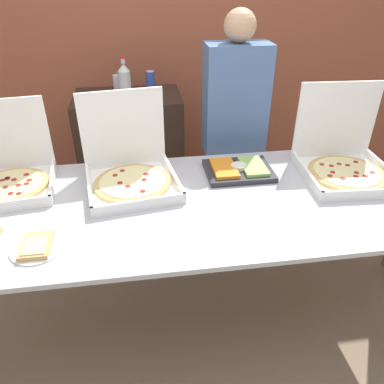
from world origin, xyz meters
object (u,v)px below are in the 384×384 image
(soda_can_colored, at_px, (150,80))
(person_guest_cap, at_px, (233,140))
(pizza_box_far_left, at_px, (344,160))
(pizza_box_near_left, at_px, (11,173))
(veggie_tray, at_px, (239,170))
(soda_bottle, at_px, (125,81))
(soda_can_silver, at_px, (118,84))
(pizza_box_near_right, at_px, (130,169))
(paper_plate_front_center, at_px, (36,247))

(soda_can_colored, xyz_separation_m, person_guest_cap, (0.52, -0.51, -0.29))
(pizza_box_far_left, height_order, pizza_box_near_left, pizza_box_far_left)
(veggie_tray, height_order, soda_can_colored, soda_can_colored)
(person_guest_cap, bearing_deg, soda_can_colored, -44.29)
(soda_bottle, height_order, soda_can_colored, soda_bottle)
(soda_can_silver, xyz_separation_m, soda_can_colored, (0.23, 0.07, 0.00))
(soda_can_silver, distance_m, person_guest_cap, 0.92)
(pizza_box_far_left, distance_m, soda_can_silver, 1.61)
(pizza_box_far_left, relative_size, pizza_box_near_right, 0.96)
(veggie_tray, bearing_deg, pizza_box_near_left, 178.12)
(soda_can_silver, bearing_deg, paper_plate_front_center, -103.11)
(person_guest_cap, bearing_deg, pizza_box_near_right, 35.21)
(pizza_box_near_right, bearing_deg, pizza_box_near_left, 166.57)
(pizza_box_near_left, height_order, veggie_tray, pizza_box_near_left)
(paper_plate_front_center, distance_m, soda_can_colored, 1.63)
(pizza_box_near_left, relative_size, soda_can_colored, 3.96)
(paper_plate_front_center, bearing_deg, soda_can_silver, 76.89)
(pizza_box_near_right, relative_size, soda_can_colored, 4.35)
(pizza_box_near_left, distance_m, pizza_box_near_right, 0.63)
(pizza_box_near_left, height_order, soda_can_silver, pizza_box_near_left)
(pizza_box_near_left, distance_m, paper_plate_front_center, 0.61)
(pizza_box_far_left, xyz_separation_m, pizza_box_near_right, (-1.19, 0.06, -0.00))
(veggie_tray, xyz_separation_m, soda_can_colored, (-0.44, 0.98, 0.27))
(pizza_box_far_left, xyz_separation_m, paper_plate_front_center, (-1.59, -0.45, -0.07))
(pizza_box_near_left, distance_m, soda_bottle, 0.97)
(pizza_box_near_right, relative_size, person_guest_cap, 0.32)
(soda_can_silver, height_order, person_guest_cap, person_guest_cap)
(pizza_box_near_left, relative_size, pizza_box_near_right, 0.91)
(pizza_box_far_left, xyz_separation_m, soda_can_silver, (-1.26, 0.98, 0.21))
(veggie_tray, distance_m, soda_can_silver, 1.16)
(pizza_box_near_right, distance_m, veggie_tray, 0.61)
(soda_bottle, relative_size, person_guest_cap, 0.16)
(pizza_box_near_left, height_order, pizza_box_near_right, pizza_box_near_right)
(paper_plate_front_center, height_order, person_guest_cap, person_guest_cap)
(pizza_box_far_left, height_order, pizza_box_near_right, pizza_box_far_left)
(soda_can_silver, bearing_deg, person_guest_cap, -29.98)
(paper_plate_front_center, height_order, soda_can_silver, soda_can_silver)
(paper_plate_front_center, relative_size, person_guest_cap, 0.13)
(pizza_box_far_left, xyz_separation_m, soda_can_colored, (-1.02, 1.05, 0.21))
(paper_plate_front_center, distance_m, person_guest_cap, 1.47)
(paper_plate_front_center, xyz_separation_m, veggie_tray, (1.00, 0.52, 0.01))
(pizza_box_far_left, relative_size, soda_can_colored, 4.16)
(soda_can_colored, bearing_deg, soda_bottle, -127.18)
(pizza_box_far_left, bearing_deg, pizza_box_near_right, -179.56)
(pizza_box_near_left, relative_size, paper_plate_front_center, 2.23)
(paper_plate_front_center, bearing_deg, soda_bottle, 72.94)
(person_guest_cap, bearing_deg, paper_plate_front_center, 42.47)
(paper_plate_front_center, relative_size, soda_can_silver, 1.78)
(pizza_box_near_right, relative_size, soda_bottle, 1.93)
(veggie_tray, xyz_separation_m, soda_bottle, (-0.62, 0.74, 0.33))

